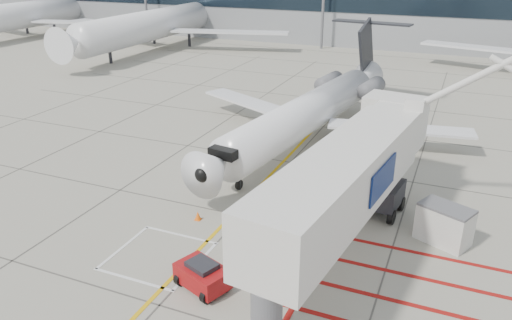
% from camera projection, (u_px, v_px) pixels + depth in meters
% --- Properties ---
extents(ground_plane, '(260.00, 260.00, 0.00)m').
position_uv_depth(ground_plane, '(206.00, 254.00, 23.50)').
color(ground_plane, '#9E9A88').
rests_on(ground_plane, ground).
extents(regional_jet, '(27.10, 32.19, 7.64)m').
position_uv_depth(regional_jet, '(293.00, 101.00, 33.81)').
color(regional_jet, white).
rests_on(regional_jet, ground_plane).
extents(jet_bridge, '(11.35, 19.78, 7.50)m').
position_uv_depth(jet_bridge, '(342.00, 192.00, 21.17)').
color(jet_bridge, silver).
rests_on(jet_bridge, ground_plane).
extents(pushback_tug, '(2.61, 2.12, 1.32)m').
position_uv_depth(pushback_tug, '(203.00, 275.00, 20.92)').
color(pushback_tug, '#9D0F11').
rests_on(pushback_tug, ground_plane).
extents(baggage_cart, '(2.27, 1.62, 1.32)m').
position_uv_depth(baggage_cart, '(360.00, 195.00, 27.78)').
color(baggage_cart, '#58595D').
rests_on(baggage_cart, ground_plane).
extents(ground_power_unit, '(2.80, 2.30, 1.93)m').
position_uv_depth(ground_power_unit, '(444.00, 224.00, 24.15)').
color(ground_power_unit, silver).
rests_on(ground_power_unit, ground_plane).
extents(cone_nose, '(0.34, 0.34, 0.48)m').
position_uv_depth(cone_nose, '(198.00, 216.00, 26.43)').
color(cone_nose, '#FF610D').
rests_on(cone_nose, ground_plane).
extents(cone_side, '(0.35, 0.35, 0.49)m').
position_uv_depth(cone_side, '(302.00, 182.00, 30.21)').
color(cone_side, '#F0460C').
rests_on(cone_side, ground_plane).
extents(bg_aircraft_b, '(37.27, 41.41, 12.42)m').
position_uv_depth(bg_aircraft_b, '(161.00, 4.00, 71.56)').
color(bg_aircraft_b, silver).
rests_on(bg_aircraft_b, ground_plane).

